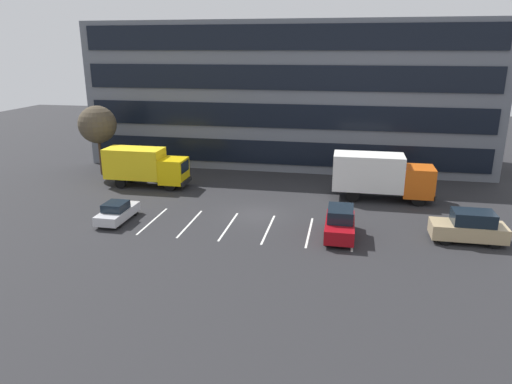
% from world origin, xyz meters
% --- Properties ---
extents(ground_plane, '(120.00, 120.00, 0.00)m').
position_xyz_m(ground_plane, '(0.00, 0.00, 0.00)').
color(ground_plane, '#262628').
extents(office_building, '(40.55, 10.94, 14.40)m').
position_xyz_m(office_building, '(0.00, 17.95, 7.20)').
color(office_building, slate).
rests_on(office_building, ground_plane).
extents(lot_markings, '(14.14, 5.40, 0.01)m').
position_xyz_m(lot_markings, '(-0.00, -2.72, 0.00)').
color(lot_markings, silver).
rests_on(lot_markings, ground_plane).
extents(box_truck_yellow_all, '(7.35, 2.43, 3.41)m').
position_xyz_m(box_truck_yellow_all, '(-11.08, 5.43, 1.92)').
color(box_truck_yellow_all, yellow).
rests_on(box_truck_yellow_all, ground_plane).
extents(box_truck_orange, '(8.02, 2.66, 3.72)m').
position_xyz_m(box_truck_orange, '(9.16, 5.48, 2.09)').
color(box_truck_orange, '#D85914').
rests_on(box_truck_orange, ground_plane).
extents(suv_tan, '(4.54, 1.92, 2.05)m').
position_xyz_m(suv_tan, '(14.25, -2.37, 0.99)').
color(suv_tan, tan).
rests_on(suv_tan, ground_plane).
extents(sedan_silver, '(1.67, 3.98, 1.42)m').
position_xyz_m(sedan_silver, '(-9.43, -3.21, 0.67)').
color(sedan_silver, silver).
rests_on(sedan_silver, ground_plane).
extents(suv_maroon, '(1.84, 4.35, 1.97)m').
position_xyz_m(suv_maroon, '(6.20, -3.16, 0.95)').
color(suv_maroon, maroon).
rests_on(suv_maroon, ground_plane).
extents(bare_tree, '(3.56, 3.56, 6.68)m').
position_xyz_m(bare_tree, '(-17.00, 8.45, 4.88)').
color(bare_tree, '#473323').
rests_on(bare_tree, ground_plane).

